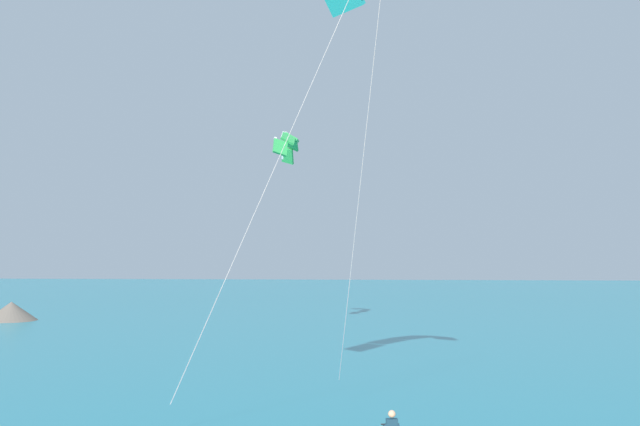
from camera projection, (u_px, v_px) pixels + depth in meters
sea at (385, 305)px, 81.83m from camera, size 200.00×120.00×0.20m
kite_distant at (287, 144)px, 56.07m from camera, size 1.64×6.11×2.19m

